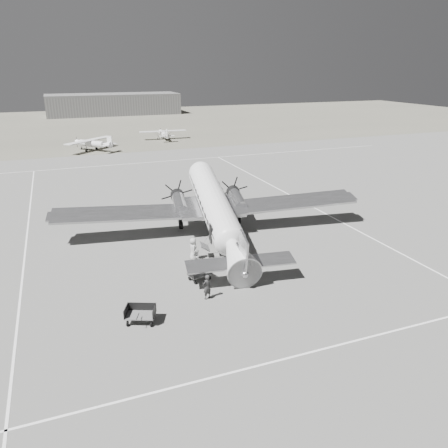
{
  "coord_description": "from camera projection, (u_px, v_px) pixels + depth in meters",
  "views": [
    {
      "loc": [
        -14.42,
        -31.36,
        15.06
      ],
      "look_at": [
        -1.65,
        1.75,
        2.2
      ],
      "focal_mm": 35.0,
      "sensor_mm": 36.0,
      "label": 1
    }
  ],
  "objects": [
    {
      "name": "baggage_cart_far",
      "position": [
        140.0,
        315.0,
        27.06
      ],
      "size": [
        2.3,
        2.0,
        1.09
      ],
      "primitive_type": null,
      "rotation": [
        0.0,
        0.0,
        -0.4
      ],
      "color": "#595959",
      "rests_on": "ground"
    },
    {
      "name": "ground",
      "position": [
        249.0,
        252.0,
        37.51
      ],
      "size": [
        260.0,
        260.0,
        0.0
      ],
      "primitive_type": "plane",
      "color": "slate",
      "rests_on": "ground"
    },
    {
      "name": "ramp_agent",
      "position": [
        197.0,
        259.0,
        34.12
      ],
      "size": [
        0.71,
        0.87,
        1.64
      ],
      "primitive_type": "imported",
      "rotation": [
        0.0,
        0.0,
        1.45
      ],
      "color": "#AFAFAD",
      "rests_on": "ground"
    },
    {
      "name": "taxi_line_near",
      "position": [
        348.0,
        343.0,
        25.23
      ],
      "size": [
        60.0,
        0.15,
        0.01
      ],
      "primitive_type": "cube",
      "color": "white",
      "rests_on": "ground"
    },
    {
      "name": "taxi_line_right",
      "position": [
        364.0,
        234.0,
        41.57
      ],
      "size": [
        0.15,
        80.0,
        0.01
      ],
      "primitive_type": "cube",
      "color": "white",
      "rests_on": "ground"
    },
    {
      "name": "baggage_cart_near",
      "position": [
        199.0,
        274.0,
        32.51
      ],
      "size": [
        1.94,
        1.59,
        0.95
      ],
      "primitive_type": null,
      "rotation": [
        0.0,
        0.0,
        0.27
      ],
      "color": "#595959",
      "rests_on": "ground"
    },
    {
      "name": "taxi_line_horizon",
      "position": [
        151.0,
        162.0,
        72.6
      ],
      "size": [
        90.0,
        0.15,
        0.01
      ],
      "primitive_type": "cube",
      "color": "white",
      "rests_on": "ground"
    },
    {
      "name": "dc3_airliner",
      "position": [
        216.0,
        211.0,
        39.29
      ],
      "size": [
        32.15,
        24.51,
        5.62
      ],
      "primitive_type": null,
      "rotation": [
        0.0,
        0.0,
        -0.14
      ],
      "color": "#BABABD",
      "rests_on": "ground"
    },
    {
      "name": "passenger",
      "position": [
        193.0,
        249.0,
        35.68
      ],
      "size": [
        0.78,
        1.04,
        1.93
      ],
      "primitive_type": "imported",
      "rotation": [
        0.0,
        0.0,
        1.38
      ],
      "color": "#A9A9A7",
      "rests_on": "ground"
    },
    {
      "name": "light_plane_left",
      "position": [
        92.0,
        145.0,
        81.98
      ],
      "size": [
        14.66,
        14.53,
        2.37
      ],
      "primitive_type": null,
      "rotation": [
        0.0,
        0.0,
        0.74
      ],
      "color": "white",
      "rests_on": "ground"
    },
    {
      "name": "hangar_main",
      "position": [
        114.0,
        104.0,
        143.34
      ],
      "size": [
        42.0,
        14.0,
        6.6
      ],
      "color": "slate",
      "rests_on": "ground"
    },
    {
      "name": "ground_crew",
      "position": [
        207.0,
        287.0,
        29.72
      ],
      "size": [
        0.77,
        0.64,
        1.8
      ],
      "primitive_type": "imported",
      "rotation": [
        0.0,
        0.0,
        3.51
      ],
      "color": "#2C2C2C",
      "rests_on": "ground"
    },
    {
      "name": "grass_infield",
      "position": [
        109.0,
        124.0,
        120.84
      ],
      "size": [
        260.0,
        90.0,
        0.01
      ],
      "primitive_type": "cube",
      "color": "#646254",
      "rests_on": "ground"
    },
    {
      "name": "light_plane_right",
      "position": [
        164.0,
        135.0,
        94.61
      ],
      "size": [
        10.61,
        8.77,
        2.13
      ],
      "primitive_type": null,
      "rotation": [
        0.0,
        0.0,
        -0.04
      ],
      "color": "white",
      "rests_on": "ground"
    },
    {
      "name": "taxi_line_left",
      "position": [
        26.0,
        240.0,
        40.19
      ],
      "size": [
        0.15,
        60.0,
        0.01
      ],
      "primitive_type": "cube",
      "color": "white",
      "rests_on": "ground"
    }
  ]
}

